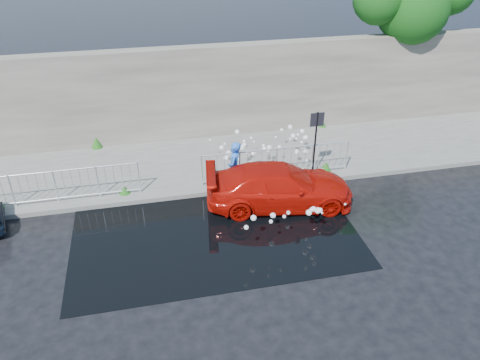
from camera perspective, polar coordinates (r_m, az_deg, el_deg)
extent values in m
plane|color=black|center=(12.74, -4.60, -9.22)|extent=(90.00, 90.00, 0.00)
cube|color=#5C5C58|center=(16.82, -7.08, 1.85)|extent=(30.00, 4.00, 0.15)
cube|color=#5C5C58|center=(15.10, -6.26, -1.75)|extent=(30.00, 0.25, 0.16)
cube|color=#555048|center=(18.05, -8.21, 10.26)|extent=(30.00, 0.60, 3.50)
cube|color=black|center=(13.56, -3.12, -6.25)|extent=(8.00, 5.00, 0.01)
cylinder|color=black|center=(15.48, 9.08, 3.90)|extent=(0.06, 0.06, 2.50)
cube|color=black|center=(15.06, 9.39, 7.28)|extent=(0.45, 0.04, 0.45)
cylinder|color=#332114|center=(21.79, 19.41, 14.16)|extent=(0.36, 0.36, 5.00)
sphere|color=#134510|center=(20.41, 20.34, 19.08)|extent=(2.81, 2.81, 2.81)
cylinder|color=silver|center=(15.05, -12.22, 0.32)|extent=(0.05, 0.05, 1.10)
cylinder|color=silver|center=(15.08, -21.93, 0.97)|extent=(5.00, 0.04, 0.04)
cylinder|color=silver|center=(15.54, -21.25, -2.06)|extent=(5.00, 0.04, 0.04)
cylinder|color=silver|center=(15.12, -4.67, 1.14)|extent=(0.05, 0.05, 1.10)
cylinder|color=silver|center=(16.41, 12.88, 2.97)|extent=(0.05, 0.05, 1.10)
cylinder|color=silver|center=(15.34, 4.54, 3.82)|extent=(5.00, 0.04, 0.04)
cylinder|color=silver|center=(15.79, 4.40, 0.75)|extent=(5.00, 0.04, 0.04)
cone|color=#124312|center=(15.32, -13.92, -1.13)|extent=(0.36, 0.36, 0.27)
cone|color=#124312|center=(15.43, -2.07, 0.38)|extent=(0.44, 0.44, 0.39)
cone|color=#124312|center=(16.36, 10.43, 1.68)|extent=(0.38, 0.38, 0.35)
cone|color=#124312|center=(18.45, -17.09, 4.41)|extent=(0.42, 0.42, 0.42)
cone|color=#124312|center=(19.69, 9.98, 6.80)|extent=(0.34, 0.34, 0.25)
sphere|color=white|center=(15.98, 8.69, 0.73)|extent=(0.13, 0.13, 0.13)
sphere|color=white|center=(16.13, 0.53, 4.33)|extent=(0.15, 0.15, 0.15)
sphere|color=white|center=(16.27, 8.16, 2.36)|extent=(0.10, 0.10, 0.10)
sphere|color=white|center=(16.90, 4.38, 5.25)|extent=(0.08, 0.08, 0.08)
sphere|color=white|center=(15.88, 5.88, 1.86)|extent=(0.07, 0.07, 0.07)
sphere|color=white|center=(17.10, 7.89, 5.13)|extent=(0.14, 0.14, 0.14)
sphere|color=white|center=(16.09, 0.87, 3.27)|extent=(0.07, 0.07, 0.07)
sphere|color=white|center=(15.99, 8.93, 1.73)|extent=(0.13, 0.13, 0.13)
sphere|color=white|center=(16.00, 1.64, 3.30)|extent=(0.17, 0.17, 0.17)
sphere|color=white|center=(16.34, 2.88, 4.24)|extent=(0.10, 0.10, 0.10)
sphere|color=white|center=(15.95, 7.62, 1.39)|extent=(0.07, 0.07, 0.07)
sphere|color=white|center=(16.03, -2.27, 3.98)|extent=(0.15, 0.15, 0.15)
sphere|color=white|center=(15.48, -0.10, 1.23)|extent=(0.15, 0.15, 0.15)
sphere|color=white|center=(16.31, 4.81, 4.03)|extent=(0.13, 0.13, 0.13)
sphere|color=white|center=(15.90, 4.97, 1.47)|extent=(0.08, 0.08, 0.08)
sphere|color=white|center=(15.50, -0.42, 1.39)|extent=(0.08, 0.08, 0.08)
sphere|color=white|center=(17.16, 7.58, 5.94)|extent=(0.15, 0.15, 0.15)
sphere|color=white|center=(16.61, 1.37, 5.16)|extent=(0.09, 0.09, 0.09)
sphere|color=white|center=(16.05, -1.42, 3.34)|extent=(0.16, 0.16, 0.16)
sphere|color=white|center=(16.23, 2.96, 3.83)|extent=(0.15, 0.15, 0.15)
sphere|color=white|center=(15.74, -1.71, 2.72)|extent=(0.18, 0.18, 0.18)
sphere|color=white|center=(15.98, 0.20, 3.99)|extent=(0.18, 0.18, 0.18)
sphere|color=white|center=(15.14, -0.51, -0.67)|extent=(0.13, 0.13, 0.13)
sphere|color=white|center=(16.67, 6.14, 5.02)|extent=(0.08, 0.08, 0.08)
sphere|color=white|center=(16.45, 0.49, 4.76)|extent=(0.10, 0.10, 0.10)
sphere|color=white|center=(16.33, -1.89, 4.43)|extent=(0.08, 0.08, 0.08)
sphere|color=white|center=(15.91, 1.37, 2.20)|extent=(0.10, 0.10, 0.10)
sphere|color=white|center=(15.62, 7.61, 0.61)|extent=(0.13, 0.13, 0.13)
sphere|color=white|center=(16.47, 6.97, 3.45)|extent=(0.17, 0.17, 0.17)
sphere|color=white|center=(15.21, 3.75, -0.45)|extent=(0.18, 0.18, 0.18)
sphere|color=white|center=(16.23, 7.98, 3.47)|extent=(0.15, 0.15, 0.15)
sphere|color=white|center=(16.96, 7.08, 5.53)|extent=(0.10, 0.10, 0.10)
sphere|color=white|center=(16.99, 8.02, 5.19)|extent=(0.14, 0.14, 0.14)
sphere|color=white|center=(16.52, 7.52, 4.59)|extent=(0.09, 0.09, 0.09)
sphere|color=white|center=(17.31, 6.13, 6.45)|extent=(0.17, 0.17, 0.17)
sphere|color=white|center=(16.36, -3.69, 4.90)|extent=(0.08, 0.08, 0.08)
sphere|color=white|center=(15.60, 1.26, 1.05)|extent=(0.16, 0.16, 0.16)
sphere|color=white|center=(16.50, 1.70, 4.68)|extent=(0.07, 0.07, 0.07)
sphere|color=white|center=(16.80, 6.88, 5.02)|extent=(0.09, 0.09, 0.09)
sphere|color=white|center=(16.82, 6.48, 5.40)|extent=(0.17, 0.17, 0.17)
sphere|color=white|center=(16.77, -0.35, 5.90)|extent=(0.16, 0.16, 0.16)
sphere|color=white|center=(15.44, 2.22, 1.30)|extent=(0.09, 0.09, 0.09)
sphere|color=white|center=(15.83, 1.75, 2.39)|extent=(0.10, 0.10, 0.10)
sphere|color=white|center=(16.08, 3.49, 3.61)|extent=(0.11, 0.11, 0.11)
sphere|color=white|center=(16.21, 3.58, 3.99)|extent=(0.17, 0.17, 0.17)
sphere|color=white|center=(15.66, -0.14, 2.58)|extent=(0.11, 0.11, 0.11)
sphere|color=white|center=(17.29, 5.10, 6.13)|extent=(0.11, 0.11, 0.11)
sphere|color=white|center=(12.59, 3.81, -4.26)|extent=(0.07, 0.07, 0.07)
sphere|color=white|center=(13.31, 4.05, -4.32)|extent=(0.16, 0.16, 0.16)
sphere|color=white|center=(12.55, 5.41, -4.45)|extent=(0.10, 0.10, 0.10)
sphere|color=white|center=(13.09, 9.45, -3.69)|extent=(0.18, 0.18, 0.18)
sphere|color=white|center=(13.85, 9.98, -3.99)|extent=(0.06, 0.06, 0.06)
sphere|color=white|center=(13.58, 8.40, -3.98)|extent=(0.10, 0.10, 0.10)
sphere|color=white|center=(12.03, 0.76, -5.79)|extent=(0.13, 0.13, 0.13)
sphere|color=white|center=(13.43, 8.94, -3.51)|extent=(0.16, 0.16, 0.16)
sphere|color=white|center=(14.06, 12.70, -2.91)|extent=(0.07, 0.07, 0.07)
sphere|color=white|center=(12.33, 3.79, -5.07)|extent=(0.11, 0.11, 0.11)
sphere|color=white|center=(12.50, 1.66, -4.63)|extent=(0.16, 0.16, 0.16)
sphere|color=white|center=(13.18, 8.39, -3.94)|extent=(0.17, 0.17, 0.17)
sphere|color=white|center=(12.91, 9.72, -3.65)|extent=(0.14, 0.14, 0.14)
sphere|color=white|center=(13.90, 5.91, -3.99)|extent=(0.12, 0.12, 0.12)
sphere|color=white|center=(12.74, 8.70, -3.57)|extent=(0.11, 0.11, 0.11)
imported|color=#B20F07|center=(14.40, 4.87, -0.76)|extent=(4.71, 2.41, 1.31)
imported|color=blue|center=(14.87, -0.69, 1.50)|extent=(0.64, 0.76, 1.76)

